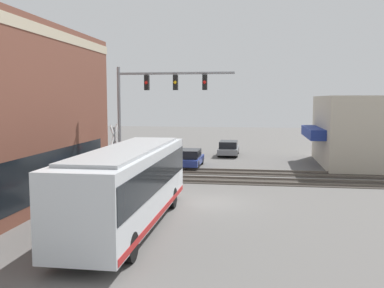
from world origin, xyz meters
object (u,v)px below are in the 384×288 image
(city_bus, at_px, (129,184))
(crossing_signal, at_px, (114,149))
(pedestrian_at_crossing, at_px, (147,170))
(parked_car_grey, at_px, (229,149))
(parked_car_blue, at_px, (190,159))

(city_bus, bearing_deg, crossing_signal, 22.71)
(pedestrian_at_crossing, bearing_deg, city_bus, -170.01)
(crossing_signal, relative_size, pedestrian_at_crossing, 2.08)
(crossing_signal, height_order, pedestrian_at_crossing, crossing_signal)
(parked_car_grey, bearing_deg, pedestrian_at_crossing, 164.54)
(city_bus, distance_m, pedestrian_at_crossing, 8.73)
(city_bus, bearing_deg, pedestrian_at_crossing, 9.99)
(city_bus, xyz_separation_m, parked_car_grey, (23.40, -2.60, -1.19))
(city_bus, relative_size, parked_car_blue, 2.63)
(crossing_signal, bearing_deg, parked_car_grey, -21.40)
(city_bus, height_order, parked_car_grey, city_bus)
(parked_car_grey, distance_m, pedestrian_at_crossing, 15.41)
(crossing_signal, bearing_deg, city_bus, -157.29)
(city_bus, xyz_separation_m, pedestrian_at_crossing, (8.55, 1.51, -0.89))
(city_bus, relative_size, crossing_signal, 2.90)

